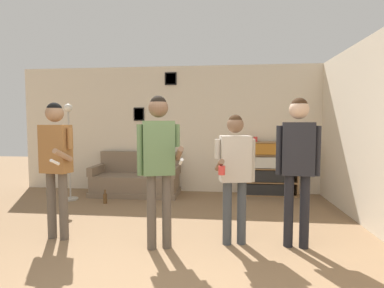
% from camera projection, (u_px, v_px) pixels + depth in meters
% --- Properties ---
extents(wall_back, '(7.69, 0.08, 2.70)m').
position_uv_depth(wall_back, '(194.00, 129.00, 6.46)').
color(wall_back, beige).
rests_on(wall_back, ground_plane).
extents(wall_right, '(0.06, 6.48, 2.70)m').
position_uv_depth(wall_right, '(372.00, 133.00, 4.13)').
color(wall_right, beige).
rests_on(wall_right, ground_plane).
extents(couch, '(1.78, 0.80, 0.87)m').
position_uv_depth(couch, '(136.00, 180.00, 6.25)').
color(couch, '#7A6651').
rests_on(couch, ground_plane).
extents(bookshelf, '(1.14, 0.30, 1.11)m').
position_uv_depth(bookshelf, '(269.00, 169.00, 6.13)').
color(bookshelf, olive).
rests_on(bookshelf, ground_plane).
extents(floor_lamp, '(0.28, 0.28, 1.85)m').
position_uv_depth(floor_lamp, '(69.00, 146.00, 5.74)').
color(floor_lamp, '#ADA89E').
rests_on(floor_lamp, ground_plane).
extents(person_player_foreground_left, '(0.50, 0.51, 1.74)m').
position_uv_depth(person_player_foreground_left, '(56.00, 155.00, 3.79)').
color(person_player_foreground_left, brown).
rests_on(person_player_foreground_left, ground_plane).
extents(person_player_foreground_center, '(0.57, 0.44, 1.80)m').
position_uv_depth(person_player_foreground_center, '(159.00, 154.00, 3.48)').
color(person_player_foreground_center, brown).
rests_on(person_player_foreground_center, ground_plane).
extents(person_watcher_holding_cup, '(0.49, 0.47, 1.59)m').
position_uv_depth(person_watcher_holding_cup, '(235.00, 166.00, 3.62)').
color(person_watcher_holding_cup, '#3D4247').
rests_on(person_watcher_holding_cup, ground_plane).
extents(person_spectator_near_bookshelf, '(0.50, 0.25, 1.78)m').
position_uv_depth(person_spectator_near_bookshelf, '(298.00, 155.00, 3.52)').
color(person_spectator_near_bookshelf, black).
rests_on(person_spectator_near_bookshelf, ground_plane).
extents(bottle_on_floor, '(0.07, 0.07, 0.25)m').
position_uv_depth(bottle_on_floor, '(105.00, 198.00, 5.54)').
color(bottle_on_floor, brown).
rests_on(bottle_on_floor, ground_plane).
extents(drinking_cup, '(0.08, 0.08, 0.10)m').
position_uv_depth(drinking_cup, '(255.00, 139.00, 6.12)').
color(drinking_cup, red).
rests_on(drinking_cup, bookshelf).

